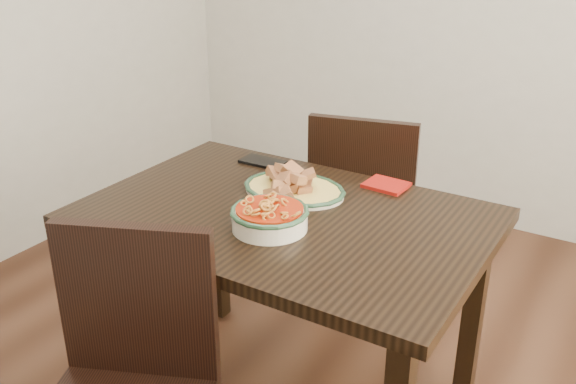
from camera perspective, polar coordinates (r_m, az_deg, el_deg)
The scene contains 7 objects.
dining_table at distance 2.02m, azimuth -0.30°, elevation -4.26°, with size 1.23×0.82×0.75m.
chair_far at distance 2.66m, azimuth 6.83°, elevation -0.99°, with size 0.51×0.51×0.89m.
chair_near at distance 1.76m, azimuth -14.02°, elevation -15.95°, with size 0.55×0.55×0.89m.
fish_plate at distance 2.09m, azimuth 0.55°, elevation 1.06°, with size 0.34×0.27×0.11m.
noodle_bowl at distance 1.86m, azimuth -1.65°, elevation -2.05°, with size 0.23×0.23×0.08m.
smartphone at distance 2.36m, azimuth -2.25°, elevation 2.70°, with size 0.16×0.09×0.01m, color black.
napkin at distance 2.18m, azimuth 8.73°, elevation 0.63°, with size 0.14×0.11×0.01m, color #99120B.
Camera 1 is at (0.93, -1.58, 1.60)m, focal length 40.00 mm.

